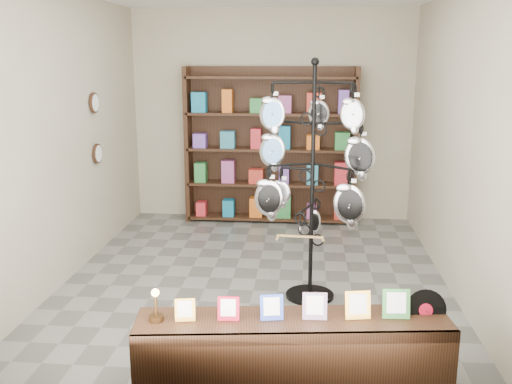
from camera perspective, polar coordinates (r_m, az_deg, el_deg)
ground at (r=6.18m, az=-0.02°, el=-8.69°), size 5.00×5.00×0.00m
room_envelope at (r=5.75m, az=-0.02°, el=8.67°), size 5.00×5.00×5.00m
display_tree at (r=5.39m, az=5.69°, el=2.79°), size 1.19×1.10×2.32m
front_shelf at (r=4.19m, az=3.68°, el=-15.84°), size 2.23×0.71×0.78m
back_shelving at (r=8.12m, az=1.46°, el=4.18°), size 2.42×0.36×2.20m
wall_clocks at (r=7.02m, az=-15.73°, el=6.13°), size 0.03×0.24×0.84m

